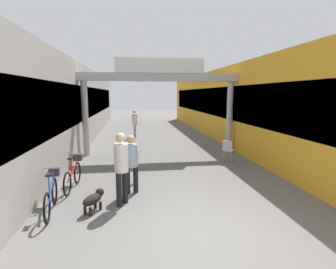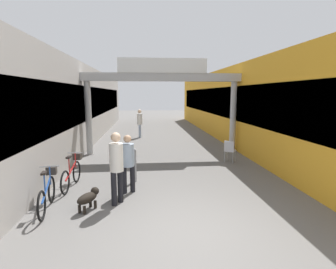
{
  "view_description": "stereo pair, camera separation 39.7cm",
  "coord_description": "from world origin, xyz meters",
  "px_view_note": "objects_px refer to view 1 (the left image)",
  "views": [
    {
      "loc": [
        -1.24,
        -4.71,
        2.74
      ],
      "look_at": [
        0.0,
        4.51,
        1.3
      ],
      "focal_mm": 28.0,
      "sensor_mm": 36.0,
      "label": 1
    },
    {
      "loc": [
        -0.84,
        -4.75,
        2.74
      ],
      "look_at": [
        0.0,
        4.51,
        1.3
      ],
      "focal_mm": 28.0,
      "sensor_mm": 36.0,
      "label": 2
    }
  ],
  "objects_px": {
    "pedestrian_with_dog": "(121,164)",
    "dog_on_leash": "(94,199)",
    "cafe_chair_aluminium_nearer": "(228,149)",
    "pedestrian_carrying_crate": "(135,122)",
    "pedestrian_companion": "(131,161)",
    "bicycle_red_second": "(74,174)",
    "bicycle_blue_nearest": "(52,193)",
    "bollard_post_metal": "(137,165)"
  },
  "relations": [
    {
      "from": "pedestrian_with_dog",
      "to": "dog_on_leash",
      "type": "relative_size",
      "value": 2.66
    },
    {
      "from": "cafe_chair_aluminium_nearer",
      "to": "pedestrian_carrying_crate",
      "type": "bearing_deg",
      "value": 119.56
    },
    {
      "from": "pedestrian_companion",
      "to": "bicycle_red_second",
      "type": "height_order",
      "value": "pedestrian_companion"
    },
    {
      "from": "pedestrian_with_dog",
      "to": "bicycle_blue_nearest",
      "type": "bearing_deg",
      "value": -175.28
    },
    {
      "from": "pedestrian_companion",
      "to": "bicycle_blue_nearest",
      "type": "bearing_deg",
      "value": -154.78
    },
    {
      "from": "pedestrian_companion",
      "to": "bicycle_red_second",
      "type": "xyz_separation_m",
      "value": [
        -1.69,
        0.63,
        -0.5
      ]
    },
    {
      "from": "pedestrian_with_dog",
      "to": "bicycle_red_second",
      "type": "distance_m",
      "value": 2.1
    },
    {
      "from": "cafe_chair_aluminium_nearer",
      "to": "pedestrian_with_dog",
      "type": "bearing_deg",
      "value": -138.13
    },
    {
      "from": "pedestrian_with_dog",
      "to": "cafe_chair_aluminium_nearer",
      "type": "bearing_deg",
      "value": 41.87
    },
    {
      "from": "bicycle_red_second",
      "to": "cafe_chair_aluminium_nearer",
      "type": "xyz_separation_m",
      "value": [
        5.57,
        2.31,
        0.1
      ]
    },
    {
      "from": "bicycle_red_second",
      "to": "cafe_chair_aluminium_nearer",
      "type": "distance_m",
      "value": 6.02
    },
    {
      "from": "bicycle_blue_nearest",
      "to": "cafe_chair_aluminium_nearer",
      "type": "height_order",
      "value": "bicycle_blue_nearest"
    },
    {
      "from": "pedestrian_with_dog",
      "to": "pedestrian_carrying_crate",
      "type": "relative_size",
      "value": 1.02
    },
    {
      "from": "pedestrian_carrying_crate",
      "to": "cafe_chair_aluminium_nearer",
      "type": "relative_size",
      "value": 2.0
    },
    {
      "from": "dog_on_leash",
      "to": "pedestrian_with_dog",
      "type": "bearing_deg",
      "value": 24.73
    },
    {
      "from": "bicycle_blue_nearest",
      "to": "bollard_post_metal",
      "type": "xyz_separation_m",
      "value": [
        2.02,
        1.79,
        0.1
      ]
    },
    {
      "from": "dog_on_leash",
      "to": "bicycle_red_second",
      "type": "distance_m",
      "value": 1.87
    },
    {
      "from": "dog_on_leash",
      "to": "bollard_post_metal",
      "type": "xyz_separation_m",
      "value": [
        1.03,
        1.95,
        0.24
      ]
    },
    {
      "from": "pedestrian_companion",
      "to": "pedestrian_carrying_crate",
      "type": "height_order",
      "value": "pedestrian_carrying_crate"
    },
    {
      "from": "pedestrian_companion",
      "to": "cafe_chair_aluminium_nearer",
      "type": "distance_m",
      "value": 4.88
    },
    {
      "from": "dog_on_leash",
      "to": "bollard_post_metal",
      "type": "distance_m",
      "value": 2.22
    },
    {
      "from": "pedestrian_with_dog",
      "to": "pedestrian_companion",
      "type": "bearing_deg",
      "value": 72.49
    },
    {
      "from": "pedestrian_with_dog",
      "to": "pedestrian_carrying_crate",
      "type": "xyz_separation_m",
      "value": [
        0.41,
        10.21,
        -0.02
      ]
    },
    {
      "from": "pedestrian_with_dog",
      "to": "cafe_chair_aluminium_nearer",
      "type": "height_order",
      "value": "pedestrian_with_dog"
    },
    {
      "from": "pedestrian_with_dog",
      "to": "cafe_chair_aluminium_nearer",
      "type": "relative_size",
      "value": 2.04
    },
    {
      "from": "pedestrian_carrying_crate",
      "to": "bicycle_blue_nearest",
      "type": "relative_size",
      "value": 1.06
    },
    {
      "from": "pedestrian_carrying_crate",
      "to": "bollard_post_metal",
      "type": "relative_size",
      "value": 1.67
    },
    {
      "from": "bollard_post_metal",
      "to": "cafe_chair_aluminium_nearer",
      "type": "height_order",
      "value": "bollard_post_metal"
    },
    {
      "from": "bicycle_red_second",
      "to": "bollard_post_metal",
      "type": "bearing_deg",
      "value": 8.65
    },
    {
      "from": "pedestrian_carrying_crate",
      "to": "dog_on_leash",
      "type": "height_order",
      "value": "pedestrian_carrying_crate"
    },
    {
      "from": "pedestrian_companion",
      "to": "dog_on_leash",
      "type": "height_order",
      "value": "pedestrian_companion"
    },
    {
      "from": "bicycle_blue_nearest",
      "to": "bollard_post_metal",
      "type": "height_order",
      "value": "bollard_post_metal"
    },
    {
      "from": "pedestrian_companion",
      "to": "pedestrian_carrying_crate",
      "type": "xyz_separation_m",
      "value": [
        0.17,
        9.46,
        0.1
      ]
    },
    {
      "from": "bollard_post_metal",
      "to": "bicycle_blue_nearest",
      "type": "bearing_deg",
      "value": -138.36
    },
    {
      "from": "pedestrian_companion",
      "to": "bollard_post_metal",
      "type": "relative_size",
      "value": 1.54
    },
    {
      "from": "dog_on_leash",
      "to": "cafe_chair_aluminium_nearer",
      "type": "distance_m",
      "value": 6.2
    },
    {
      "from": "bollard_post_metal",
      "to": "pedestrian_companion",
      "type": "bearing_deg",
      "value": -99.33
    },
    {
      "from": "pedestrian_companion",
      "to": "bicycle_red_second",
      "type": "bearing_deg",
      "value": 159.43
    },
    {
      "from": "pedestrian_carrying_crate",
      "to": "bicycle_red_second",
      "type": "bearing_deg",
      "value": -101.92
    },
    {
      "from": "bicycle_red_second",
      "to": "cafe_chair_aluminium_nearer",
      "type": "bearing_deg",
      "value": 22.5
    },
    {
      "from": "dog_on_leash",
      "to": "cafe_chair_aluminium_nearer",
      "type": "bearing_deg",
      "value": 39.94
    },
    {
      "from": "dog_on_leash",
      "to": "bicycle_red_second",
      "type": "bearing_deg",
      "value": 115.87
    }
  ]
}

